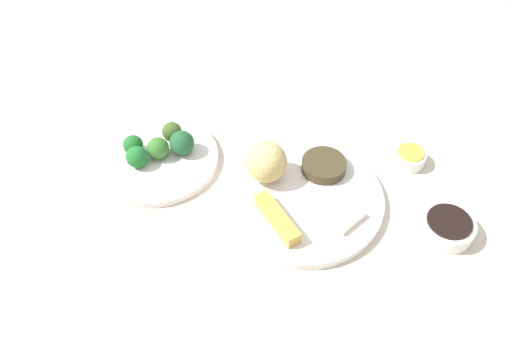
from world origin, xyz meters
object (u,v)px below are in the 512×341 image
main_plate (301,198)px  sauce_ramekin_hot_mustard (409,158)px  soy_sauce_bowl (447,228)px  broccoli_plate (157,159)px

main_plate → sauce_ramekin_hot_mustard: 0.23m
soy_sauce_bowl → sauce_ramekin_hot_mustard: (-0.17, 0.02, -0.00)m
main_plate → broccoli_plate: bearing=-127.8°
main_plate → broccoli_plate: size_ratio=1.25×
sauce_ramekin_hot_mustard → soy_sauce_bowl: bearing=-7.4°
sauce_ramekin_hot_mustard → broccoli_plate: bearing=-108.4°
main_plate → sauce_ramekin_hot_mustard: sauce_ramekin_hot_mustard is taller
broccoli_plate → sauce_ramekin_hot_mustard: sauce_ramekin_hot_mustard is taller
main_plate → broccoli_plate: main_plate is taller
broccoli_plate → soy_sauce_bowl: soy_sauce_bowl is taller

